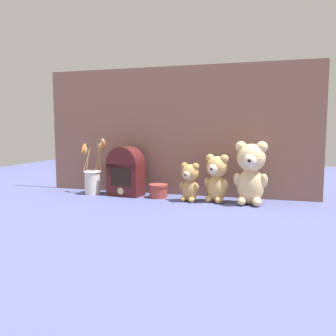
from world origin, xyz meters
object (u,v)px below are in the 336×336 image
teddy_bear_large (251,172)px  vintage_radio (126,171)px  teddy_bear_small (190,181)px  teddy_bear_medium (217,177)px  decorative_tin_tall (158,191)px  flower_vase (93,177)px

teddy_bear_large → vintage_radio: 0.68m
teddy_bear_large → vintage_radio: size_ratio=1.14×
teddy_bear_small → vintage_radio: vintage_radio is taller
teddy_bear_large → teddy_bear_medium: 0.17m
teddy_bear_medium → decorative_tin_tall: (-0.32, 0.02, -0.09)m
vintage_radio → teddy_bear_large: bearing=-3.8°
vintage_radio → teddy_bear_medium: bearing=-3.8°
vintage_radio → decorative_tin_tall: (0.19, -0.01, -0.10)m
teddy_bear_medium → decorative_tin_tall: size_ratio=2.37×
flower_vase → decorative_tin_tall: bearing=0.4°
teddy_bear_medium → teddy_bear_small: teddy_bear_medium is taller
teddy_bear_large → teddy_bear_small: bearing=-177.2°
vintage_radio → decorative_tin_tall: size_ratio=2.67×
vintage_radio → flower_vase: bearing=-176.1°
flower_vase → decorative_tin_tall: flower_vase is taller
flower_vase → vintage_radio: flower_vase is taller
decorative_tin_tall → flower_vase: bearing=-179.6°
teddy_bear_small → decorative_tin_tall: teddy_bear_small is taller
flower_vase → vintage_radio: size_ratio=1.17×
teddy_bear_large → teddy_bear_medium: bearing=176.3°
teddy_bear_small → decorative_tin_tall: 0.20m
flower_vase → decorative_tin_tall: (0.39, 0.00, -0.06)m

